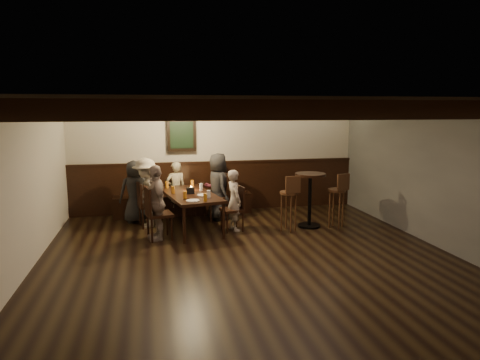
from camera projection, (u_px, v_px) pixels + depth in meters
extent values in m
plane|color=black|center=(253.00, 261.00, 6.57)|extent=(7.00, 7.00, 0.00)
plane|color=black|center=(254.00, 103.00, 6.18)|extent=(7.00, 7.00, 0.00)
plane|color=beige|center=(217.00, 158.00, 9.75)|extent=(6.50, 0.00, 6.50)
plane|color=#4E4F4C|center=(445.00, 177.00, 7.04)|extent=(0.00, 7.00, 7.00)
plane|color=beige|center=(17.00, 193.00, 5.71)|extent=(0.00, 7.00, 7.00)
cube|color=black|center=(217.00, 187.00, 9.82)|extent=(6.50, 0.08, 1.10)
cube|color=black|center=(184.00, 204.00, 9.46)|extent=(3.00, 0.45, 0.45)
cube|color=black|center=(181.00, 135.00, 9.40)|extent=(0.62, 0.12, 0.72)
cube|color=black|center=(182.00, 135.00, 9.34)|extent=(0.50, 0.02, 0.58)
cube|color=black|center=(340.00, 110.00, 3.40)|extent=(6.50, 0.10, 0.16)
cube|color=black|center=(293.00, 110.00, 4.51)|extent=(6.50, 0.10, 0.16)
cube|color=black|center=(264.00, 109.00, 5.63)|extent=(6.50, 0.10, 0.16)
cube|color=black|center=(245.00, 109.00, 6.75)|extent=(6.50, 0.10, 0.16)
cube|color=black|center=(231.00, 109.00, 7.87)|extent=(6.50, 0.10, 0.16)
cube|color=black|center=(221.00, 109.00, 8.99)|extent=(6.50, 0.10, 0.16)
sphere|color=#FFE099|center=(84.00, 115.00, 8.43)|extent=(0.07, 0.07, 0.07)
sphere|color=#FFE099|center=(155.00, 115.00, 8.71)|extent=(0.07, 0.07, 0.07)
sphere|color=#FFE099|center=(221.00, 115.00, 8.99)|extent=(0.07, 0.07, 0.07)
sphere|color=#FFE099|center=(284.00, 115.00, 9.27)|extent=(0.07, 0.07, 0.07)
sphere|color=#FFE099|center=(342.00, 115.00, 9.55)|extent=(0.07, 0.07, 0.07)
cube|color=black|center=(190.00, 195.00, 8.28)|extent=(1.19, 2.00, 0.06)
cylinder|color=black|center=(184.00, 225.00, 7.40)|extent=(0.06, 0.06, 0.65)
cylinder|color=black|center=(161.00, 205.00, 8.99)|extent=(0.06, 0.06, 0.65)
cylinder|color=black|center=(224.00, 221.00, 7.68)|extent=(0.06, 0.06, 0.65)
cylinder|color=black|center=(195.00, 202.00, 9.28)|extent=(0.06, 0.06, 0.65)
cube|color=black|center=(149.00, 206.00, 8.46)|extent=(0.48, 0.48, 0.05)
cube|color=black|center=(140.00, 194.00, 8.35)|extent=(0.12, 0.41, 0.44)
cube|color=black|center=(159.00, 215.00, 7.64)|extent=(0.51, 0.51, 0.05)
cube|color=black|center=(148.00, 201.00, 7.52)|extent=(0.12, 0.44, 0.48)
cube|color=black|center=(216.00, 198.00, 8.99)|extent=(0.53, 0.53, 0.05)
cube|color=black|center=(225.00, 184.00, 9.03)|extent=(0.13, 0.45, 0.49)
cube|color=black|center=(232.00, 210.00, 8.19)|extent=(0.46, 0.46, 0.05)
cube|color=black|center=(240.00, 197.00, 8.21)|extent=(0.11, 0.39, 0.43)
imported|color=black|center=(135.00, 191.00, 8.75)|extent=(0.70, 0.52, 1.29)
imported|color=#9E987E|center=(176.00, 189.00, 9.24)|extent=(0.48, 0.37, 1.20)
imported|color=maroon|center=(217.00, 187.00, 9.45)|extent=(0.68, 0.57, 1.23)
imported|color=#A79E8D|center=(146.00, 193.00, 8.40)|extent=(0.67, 0.97, 1.37)
imported|color=#A08D80|center=(156.00, 203.00, 7.58)|extent=(0.48, 0.84, 1.35)
imported|color=black|center=(218.00, 187.00, 8.97)|extent=(0.57, 0.76, 1.40)
imported|color=#A79B8D|center=(234.00, 200.00, 8.17)|extent=(0.36, 0.48, 1.18)
cylinder|color=#BF7219|center=(167.00, 185.00, 8.79)|extent=(0.07, 0.07, 0.14)
cylinder|color=#BF7219|center=(192.00, 183.00, 8.95)|extent=(0.07, 0.07, 0.14)
cylinder|color=#BF7219|center=(173.00, 190.00, 8.24)|extent=(0.07, 0.07, 0.14)
cylinder|color=silver|center=(201.00, 187.00, 8.56)|extent=(0.07, 0.07, 0.14)
cylinder|color=#BF7219|center=(185.00, 195.00, 7.77)|extent=(0.07, 0.07, 0.14)
cylinder|color=silver|center=(209.00, 194.00, 7.84)|extent=(0.07, 0.07, 0.14)
cylinder|color=#BF7219|center=(205.00, 197.00, 7.56)|extent=(0.07, 0.07, 0.14)
cylinder|color=white|center=(193.00, 201.00, 7.58)|extent=(0.24, 0.24, 0.01)
cylinder|color=white|center=(203.00, 195.00, 8.07)|extent=(0.24, 0.24, 0.01)
cube|color=black|center=(190.00, 191.00, 8.22)|extent=(0.15, 0.10, 0.12)
cylinder|color=beige|center=(191.00, 189.00, 8.59)|extent=(0.05, 0.05, 0.05)
cylinder|color=black|center=(309.00, 226.00, 8.51)|extent=(0.44, 0.44, 0.04)
cylinder|color=black|center=(310.00, 201.00, 8.42)|extent=(0.07, 0.07, 1.01)
cylinder|color=black|center=(310.00, 175.00, 8.34)|extent=(0.60, 0.60, 0.05)
cylinder|color=#362011|center=(289.00, 193.00, 8.09)|extent=(0.34, 0.34, 0.05)
cube|color=#362011|center=(293.00, 185.00, 7.91)|extent=(0.30, 0.07, 0.32)
cylinder|color=#362011|center=(337.00, 190.00, 8.34)|extent=(0.34, 0.34, 0.05)
cube|color=#362011|center=(343.00, 182.00, 8.18)|extent=(0.30, 0.13, 0.32)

